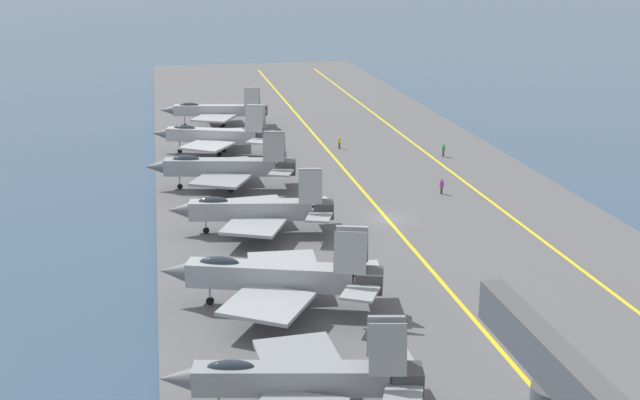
% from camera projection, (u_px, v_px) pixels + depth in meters
% --- Properties ---
extents(ground_plane, '(2000.00, 2000.00, 0.00)m').
position_uv_depth(ground_plane, '(387.00, 222.00, 80.36)').
color(ground_plane, '#334C66').
extents(carrier_deck, '(228.31, 45.34, 0.40)m').
position_uv_depth(carrier_deck, '(387.00, 221.00, 80.30)').
color(carrier_deck, '#565659').
rests_on(carrier_deck, ground).
extents(deck_stripe_foul_line, '(205.48, 0.51, 0.01)m').
position_uv_depth(deck_stripe_foul_line, '(503.00, 211.00, 82.58)').
color(deck_stripe_foul_line, yellow).
rests_on(deck_stripe_foul_line, carrier_deck).
extents(deck_stripe_centerline, '(205.48, 0.36, 0.01)m').
position_uv_depth(deck_stripe_centerline, '(387.00, 219.00, 80.24)').
color(deck_stripe_centerline, yellow).
rests_on(deck_stripe_centerline, carrier_deck).
extents(parked_jet_nearest, '(13.05, 15.25, 6.05)m').
position_uv_depth(parked_jet_nearest, '(298.00, 379.00, 46.08)').
color(parked_jet_nearest, gray).
rests_on(parked_jet_nearest, carrier_deck).
extents(parked_jet_second, '(13.63, 16.95, 6.58)m').
position_uv_depth(parked_jet_second, '(274.00, 276.00, 59.66)').
color(parked_jet_second, '#93999E').
rests_on(parked_jet_second, carrier_deck).
extents(parked_jet_third, '(12.21, 15.68, 6.24)m').
position_uv_depth(parked_jet_third, '(255.00, 210.00, 75.48)').
color(parked_jet_third, '#93999E').
rests_on(parked_jet_third, carrier_deck).
extents(parked_jet_fourth, '(12.75, 16.83, 6.56)m').
position_uv_depth(parked_jet_fourth, '(224.00, 167.00, 89.20)').
color(parked_jet_fourth, gray).
rests_on(parked_jet_fourth, carrier_deck).
extents(parked_jet_fifth, '(13.26, 16.32, 6.67)m').
position_uv_depth(parked_jet_fifth, '(215.00, 135.00, 104.36)').
color(parked_jet_fifth, '#A8AAAF').
rests_on(parked_jet_fifth, carrier_deck).
extents(parked_jet_sixth, '(12.79, 16.10, 6.06)m').
position_uv_depth(parked_jet_sixth, '(217.00, 110.00, 119.81)').
color(parked_jet_sixth, '#9EA3A8').
rests_on(parked_jet_sixth, carrier_deck).
extents(crew_purple_vest, '(0.46, 0.43, 1.73)m').
position_uv_depth(crew_purple_vest, '(442.00, 186.00, 87.99)').
color(crew_purple_vest, '#383328').
rests_on(crew_purple_vest, carrier_deck).
extents(crew_yellow_vest, '(0.45, 0.45, 1.69)m').
position_uv_depth(crew_yellow_vest, '(339.00, 142.00, 107.82)').
color(crew_yellow_vest, '#383328').
rests_on(crew_yellow_vest, carrier_deck).
extents(crew_green_vest, '(0.32, 0.42, 1.71)m').
position_uv_depth(crew_green_vest, '(443.00, 150.00, 103.69)').
color(crew_green_vest, '#383328').
rests_on(crew_green_vest, carrier_deck).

